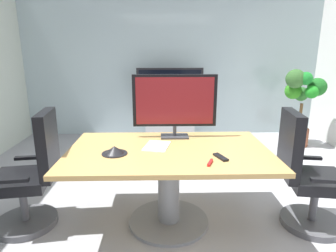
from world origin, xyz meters
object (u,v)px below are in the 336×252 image
at_px(office_chair_left, 32,180).
at_px(conference_table, 169,170).
at_px(conference_phone, 114,150).
at_px(remote_control, 221,157).
at_px(tv_monitor, 175,102).
at_px(wall_display_unit, 170,115).
at_px(office_chair_right, 306,180).
at_px(potted_plant, 302,99).

bearing_deg(office_chair_left, conference_table, 81.82).
height_order(conference_phone, remote_control, conference_phone).
height_order(tv_monitor, wall_display_unit, tv_monitor).
relative_size(office_chair_right, conference_phone, 4.95).
xyz_separation_m(wall_display_unit, conference_phone, (-0.57, -2.87, 0.33)).
xyz_separation_m(office_chair_left, remote_control, (1.68, -0.24, 0.30)).
relative_size(office_chair_left, wall_display_unit, 0.83).
distance_m(tv_monitor, wall_display_unit, 2.47).
distance_m(conference_table, office_chair_left, 1.26).
relative_size(conference_table, potted_plant, 1.37).
bearing_deg(office_chair_right, conference_table, 95.58).
bearing_deg(potted_plant, conference_phone, -139.50).
distance_m(wall_display_unit, potted_plant, 2.30).
bearing_deg(potted_plant, remote_control, -127.10).
height_order(office_chair_right, remote_control, office_chair_right).
height_order(office_chair_right, potted_plant, potted_plant).
height_order(wall_display_unit, potted_plant, potted_plant).
distance_m(tv_monitor, conference_phone, 0.80).
bearing_deg(conference_table, wall_display_unit, 87.92).
bearing_deg(office_chair_left, remote_control, 73.96).
height_order(office_chair_left, remote_control, office_chair_left).
bearing_deg(tv_monitor, remote_control, -60.23).
relative_size(office_chair_right, potted_plant, 0.83).
bearing_deg(wall_display_unit, office_chair_right, -67.79).
bearing_deg(remote_control, office_chair_right, -9.19).
distance_m(conference_table, wall_display_unit, 2.77).
distance_m(wall_display_unit, conference_phone, 2.95).
bearing_deg(office_chair_right, conference_phone, 100.00).
bearing_deg(wall_display_unit, potted_plant, -12.59).
height_order(office_chair_right, conference_phone, office_chair_right).
relative_size(wall_display_unit, conference_phone, 5.95).
distance_m(conference_table, office_chair_right, 1.26).
xyz_separation_m(office_chair_right, tv_monitor, (-1.18, 0.45, 0.65)).
xyz_separation_m(conference_table, wall_display_unit, (0.10, 2.76, -0.10)).
xyz_separation_m(office_chair_left, office_chair_right, (2.51, -0.07, 0.00)).
relative_size(tv_monitor, potted_plant, 0.64).
bearing_deg(tv_monitor, conference_table, -100.52).
height_order(tv_monitor, potted_plant, tv_monitor).
height_order(office_chair_left, tv_monitor, tv_monitor).
relative_size(conference_table, office_chair_right, 1.66).
xyz_separation_m(office_chair_right, remote_control, (-0.83, -0.17, 0.30)).
bearing_deg(conference_table, potted_plant, 44.44).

